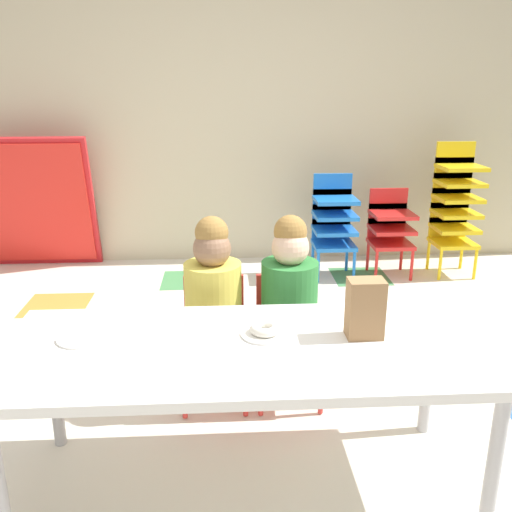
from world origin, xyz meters
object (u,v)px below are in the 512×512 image
(seated_child_middle_seat, at_px, (289,294))
(folded_activity_table, at_px, (38,204))
(paper_bag_brown, at_px, (365,309))
(donut_powdered_on_plate, at_px, (265,329))
(craft_table, at_px, (248,357))
(kid_chair_yellow_stack, at_px, (455,203))
(kid_chair_blue_stack, at_px, (334,219))
(paper_plate_near_edge, at_px, (265,334))
(paper_plate_center_table, at_px, (82,338))
(kid_chair_red_stack, at_px, (390,226))
(seated_child_near_camera, at_px, (213,295))

(seated_child_middle_seat, bearing_deg, folded_activity_table, 130.30)
(paper_bag_brown, bearing_deg, donut_powdered_on_plate, 174.82)
(craft_table, relative_size, paper_bag_brown, 7.95)
(craft_table, relative_size, kid_chair_yellow_stack, 1.68)
(kid_chair_blue_stack, bearing_deg, paper_plate_near_edge, -107.18)
(donut_powdered_on_plate, bearing_deg, paper_plate_center_table, 179.28)
(kid_chair_blue_stack, bearing_deg, seated_child_middle_seat, -107.41)
(craft_table, height_order, donut_powdered_on_plate, donut_powdered_on_plate)
(kid_chair_yellow_stack, xyz_separation_m, paper_plate_near_edge, (-1.67, -2.30, 0.02))
(paper_plate_center_table, bearing_deg, craft_table, -7.92)
(seated_child_middle_seat, bearing_deg, craft_table, -110.36)
(craft_table, distance_m, seated_child_middle_seat, 0.63)
(kid_chair_yellow_stack, height_order, folded_activity_table, folded_activity_table)
(kid_chair_yellow_stack, xyz_separation_m, paper_bag_brown, (-1.31, -2.34, 0.13))
(craft_table, height_order, kid_chair_red_stack, kid_chair_red_stack)
(seated_child_near_camera, relative_size, donut_powdered_on_plate, 8.22)
(paper_plate_near_edge, bearing_deg, craft_table, -131.99)
(kid_chair_blue_stack, distance_m, paper_bag_brown, 2.38)
(seated_child_near_camera, xyz_separation_m, seated_child_middle_seat, (0.35, 0.00, 0.00))
(folded_activity_table, relative_size, paper_plate_near_edge, 6.04)
(folded_activity_table, bearing_deg, kid_chair_blue_stack, -8.01)
(paper_plate_near_edge, relative_size, donut_powdered_on_plate, 1.61)
(folded_activity_table, xyz_separation_m, paper_plate_center_table, (0.98, -2.63, 0.06))
(seated_child_middle_seat, distance_m, donut_powdered_on_plate, 0.54)
(kid_chair_blue_stack, height_order, folded_activity_table, folded_activity_table)
(kid_chair_red_stack, relative_size, paper_plate_center_table, 3.78)
(seated_child_middle_seat, distance_m, paper_plate_near_edge, 0.54)
(seated_child_near_camera, relative_size, paper_bag_brown, 4.17)
(paper_plate_center_table, bearing_deg, paper_plate_near_edge, -0.72)
(seated_child_near_camera, height_order, donut_powdered_on_plate, seated_child_near_camera)
(seated_child_near_camera, relative_size, kid_chair_blue_stack, 1.15)
(seated_child_middle_seat, bearing_deg, donut_powdered_on_plate, -106.38)
(paper_bag_brown, xyz_separation_m, paper_plate_center_table, (-1.03, 0.04, -0.11))
(craft_table, relative_size, paper_plate_near_edge, 9.72)
(folded_activity_table, relative_size, paper_bag_brown, 4.94)
(kid_chair_red_stack, bearing_deg, paper_plate_near_edge, -116.85)
(craft_table, height_order, kid_chair_yellow_stack, kid_chair_yellow_stack)
(kid_chair_red_stack, bearing_deg, paper_bag_brown, -109.05)
(paper_plate_center_table, bearing_deg, kid_chair_blue_stack, 59.02)
(seated_child_middle_seat, relative_size, donut_powdered_on_plate, 8.22)
(kid_chair_yellow_stack, bearing_deg, paper_bag_brown, -119.30)
(craft_table, distance_m, paper_plate_center_table, 0.61)
(folded_activity_table, distance_m, paper_plate_near_edge, 3.11)
(seated_child_near_camera, distance_m, kid_chair_red_stack, 2.25)
(kid_chair_yellow_stack, distance_m, donut_powdered_on_plate, 2.85)
(folded_activity_table, xyz_separation_m, donut_powdered_on_plate, (1.65, -2.64, 0.08))
(kid_chair_blue_stack, relative_size, folded_activity_table, 0.74)
(paper_plate_center_table, bearing_deg, donut_powdered_on_plate, -0.72)
(kid_chair_red_stack, bearing_deg, kid_chair_blue_stack, 179.94)
(donut_powdered_on_plate, bearing_deg, kid_chair_red_stack, 63.15)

